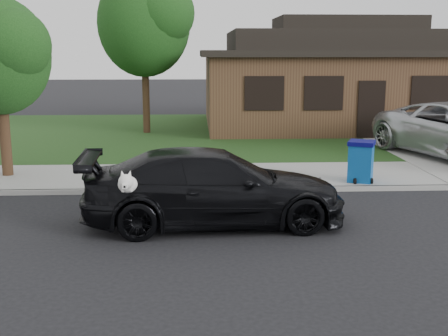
{
  "coord_description": "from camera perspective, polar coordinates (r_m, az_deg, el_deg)",
  "views": [
    {
      "loc": [
        -2.47,
        -9.6,
        3.33
      ],
      "look_at": [
        -1.95,
        1.11,
        1.1
      ],
      "focal_mm": 45.0,
      "sensor_mm": 36.0,
      "label": 1
    }
  ],
  "objects": [
    {
      "name": "ground",
      "position": [
        10.45,
        11.14,
        -7.05
      ],
      "size": [
        120.0,
        120.0,
        0.0
      ],
      "primitive_type": "plane",
      "color": "black",
      "rests_on": "ground"
    },
    {
      "name": "sidewalk",
      "position": [
        15.16,
        6.68,
        -0.79
      ],
      "size": [
        60.0,
        3.0,
        0.12
      ],
      "primitive_type": "cube",
      "color": "gray",
      "rests_on": "ground"
    },
    {
      "name": "curb",
      "position": [
        13.72,
        7.69,
        -2.14
      ],
      "size": [
        60.0,
        0.12,
        0.12
      ],
      "primitive_type": "cube",
      "color": "gray",
      "rests_on": "ground"
    },
    {
      "name": "lawn",
      "position": [
        22.96,
        3.45,
        3.56
      ],
      "size": [
        60.0,
        13.0,
        0.13
      ],
      "primitive_type": "cube",
      "color": "#193814",
      "rests_on": "ground"
    },
    {
      "name": "driveway",
      "position": [
        21.59,
        20.39,
        2.33
      ],
      "size": [
        4.5,
        13.0,
        0.14
      ],
      "primitive_type": "cube",
      "color": "gray",
      "rests_on": "ground"
    },
    {
      "name": "sedan",
      "position": [
        10.92,
        -1.05,
        -1.97
      ],
      "size": [
        5.2,
        2.51,
        1.48
      ],
      "rotation": [
        0.0,
        0.0,
        1.63
      ],
      "color": "black",
      "rests_on": "ground"
    },
    {
      "name": "recycling_bin",
      "position": [
        14.46,
        13.73,
        0.69
      ],
      "size": [
        0.82,
        0.82,
        1.03
      ],
      "rotation": [
        0.0,
        0.0,
        -0.41
      ],
      "color": "#0D4D97",
      "rests_on": "sidewalk"
    },
    {
      "name": "house",
      "position": [
        25.46,
        12.11,
        8.8
      ],
      "size": [
        12.6,
        8.6,
        4.65
      ],
      "color": "#422B1C",
      "rests_on": "ground"
    },
    {
      "name": "tree_0",
      "position": [
        22.58,
        -7.75,
        14.57
      ],
      "size": [
        3.78,
        3.6,
        6.34
      ],
      "color": "#332114",
      "rests_on": "ground"
    },
    {
      "name": "tree_2",
      "position": [
        15.51,
        -21.62,
        10.71
      ],
      "size": [
        2.73,
        2.6,
        4.59
      ],
      "color": "#332114",
      "rests_on": "ground"
    }
  ]
}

